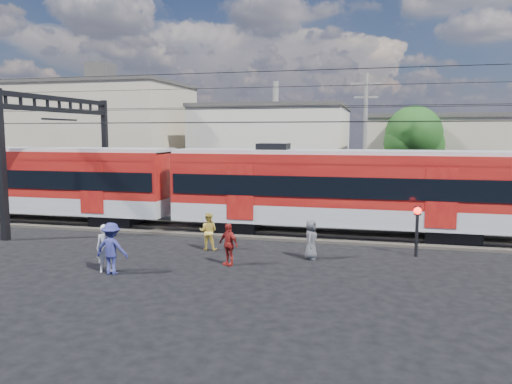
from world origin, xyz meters
TOP-DOWN VIEW (x-y plane):
  - ground at (0.00, 0.00)m, footprint 120.00×120.00m
  - track_bed at (0.00, 8.00)m, footprint 70.00×3.40m
  - rail_near at (0.00, 7.25)m, footprint 70.00×0.12m
  - rail_far at (0.00, 8.75)m, footprint 70.00×0.12m
  - commuter_train at (5.24, 8.00)m, footprint 50.30×3.08m
  - catenary at (-8.65, 8.00)m, footprint 70.00×9.30m
  - building_west at (-17.00, 24.00)m, footprint 14.28×10.20m
  - building_midwest at (-2.00, 27.00)m, footprint 12.24×12.24m
  - building_mideast at (14.00, 24.00)m, footprint 16.32×10.20m
  - utility_pole_mid at (6.00, 15.00)m, footprint 1.80×0.24m
  - tree_near at (9.19, 18.09)m, footprint 3.82×3.64m
  - pedestrian_a at (-2.62, -0.16)m, footprint 0.75×0.67m
  - pedestrian_b at (-0.13, 3.91)m, footprint 0.83×0.67m
  - pedestrian_c at (-2.23, -0.39)m, footprint 1.20×0.70m
  - pedestrian_d at (1.43, 1.75)m, footprint 1.02×0.81m
  - pedestrian_e at (4.34, 3.39)m, footprint 0.57×0.81m
  - crossing_signal at (8.43, 4.84)m, footprint 0.30×0.30m

SIDE VIEW (x-z plane):
  - ground at x=0.00m, z-range 0.00..0.00m
  - track_bed at x=0.00m, z-range 0.00..0.12m
  - rail_near at x=0.00m, z-range 0.12..0.24m
  - rail_far at x=0.00m, z-range 0.12..0.24m
  - pedestrian_e at x=4.34m, z-range 0.00..1.57m
  - pedestrian_d at x=1.43m, z-range 0.00..1.61m
  - pedestrian_b at x=-0.13m, z-range 0.00..1.61m
  - pedestrian_a at x=-2.62m, z-range 0.00..1.72m
  - pedestrian_c at x=-2.23m, z-range 0.00..1.84m
  - crossing_signal at x=8.43m, z-range 0.40..2.47m
  - commuter_train at x=5.24m, z-range 0.31..4.49m
  - building_mideast at x=14.00m, z-range 0.01..6.31m
  - building_midwest at x=-2.00m, z-range 0.01..7.31m
  - utility_pole_mid at x=6.00m, z-range 0.28..8.78m
  - building_west at x=-17.00m, z-range 0.01..9.31m
  - tree_near at x=9.19m, z-range 1.30..8.02m
  - catenary at x=-8.65m, z-range 1.38..8.89m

